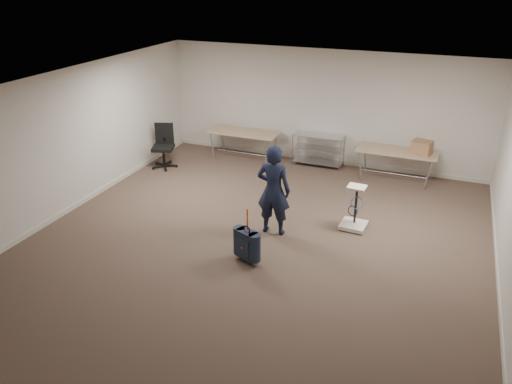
% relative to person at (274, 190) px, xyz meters
% --- Properties ---
extents(ground, '(9.00, 9.00, 0.00)m').
position_rel_person_xyz_m(ground, '(-0.14, -0.56, -0.86)').
color(ground, '#4F3D30').
rests_on(ground, ground).
extents(room_shell, '(8.00, 9.00, 9.00)m').
position_rel_person_xyz_m(room_shell, '(-0.14, 0.82, -0.81)').
color(room_shell, beige).
rests_on(room_shell, ground).
extents(folding_table_left, '(1.80, 0.75, 0.73)m').
position_rel_person_xyz_m(folding_table_left, '(-2.04, 3.39, -0.18)').
color(folding_table_left, '#907D58').
rests_on(folding_table_left, ground).
extents(folding_table_right, '(1.80, 0.75, 0.73)m').
position_rel_person_xyz_m(folding_table_right, '(1.76, 3.39, -0.18)').
color(folding_table_right, '#907D58').
rests_on(folding_table_right, ground).
extents(wire_shelf, '(1.22, 0.47, 0.80)m').
position_rel_person_xyz_m(wire_shelf, '(-0.14, 3.64, -0.42)').
color(wire_shelf, '#BBBDC2').
rests_on(wire_shelf, ground).
extents(person, '(0.64, 0.44, 1.71)m').
position_rel_person_xyz_m(person, '(0.00, 0.00, 0.00)').
color(person, black).
rests_on(person, ground).
extents(suitcase, '(0.41, 0.33, 0.98)m').
position_rel_person_xyz_m(suitcase, '(-0.05, -1.13, -0.52)').
color(suitcase, black).
rests_on(suitcase, ground).
extents(office_chair, '(0.64, 0.65, 1.06)m').
position_rel_person_xyz_m(office_chair, '(-3.65, 2.15, -0.54)').
color(office_chair, black).
rests_on(office_chair, ground).
extents(equipment_cart, '(0.50, 0.50, 0.87)m').
position_rel_person_xyz_m(equipment_cart, '(1.37, 0.72, -0.63)').
color(equipment_cart, beige).
rests_on(equipment_cart, ground).
extents(cardboard_box, '(0.48, 0.41, 0.31)m').
position_rel_person_xyz_m(cardboard_box, '(2.29, 3.33, 0.03)').
color(cardboard_box, '#A4794C').
rests_on(cardboard_box, folding_table_right).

